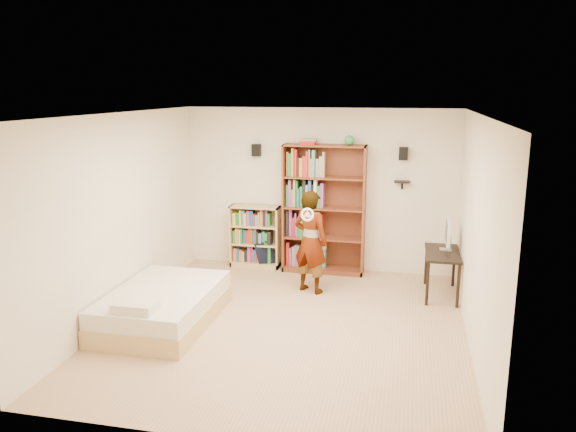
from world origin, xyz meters
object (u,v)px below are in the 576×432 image
(computer_desk, at_px, (441,274))
(daybed, at_px, (163,302))
(tall_bookshelf, at_px, (324,210))
(low_bookshelf, at_px, (255,236))
(person, at_px, (311,242))

(computer_desk, relative_size, daybed, 0.51)
(tall_bookshelf, distance_m, low_bookshelf, 1.30)
(computer_desk, height_order, daybed, computer_desk)
(low_bookshelf, height_order, computer_desk, low_bookshelf)
(daybed, height_order, person, person)
(low_bookshelf, height_order, person, person)
(low_bookshelf, bearing_deg, person, -41.77)
(low_bookshelf, relative_size, daybed, 0.55)
(low_bookshelf, relative_size, computer_desk, 1.08)
(tall_bookshelf, height_order, computer_desk, tall_bookshelf)
(tall_bookshelf, height_order, low_bookshelf, tall_bookshelf)
(low_bookshelf, bearing_deg, tall_bookshelf, -1.77)
(tall_bookshelf, bearing_deg, person, -92.65)
(low_bookshelf, bearing_deg, computer_desk, -14.12)
(tall_bookshelf, relative_size, computer_desk, 2.17)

